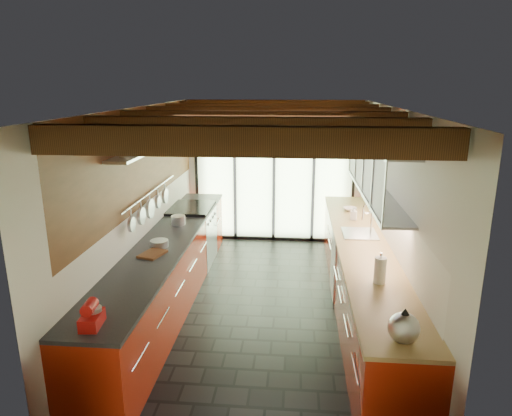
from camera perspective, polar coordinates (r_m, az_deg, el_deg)
name	(u,v)px	position (r m, az deg, el deg)	size (l,w,h in m)	color
ground	(263,306)	(6.26, 0.87, -12.13)	(5.50, 5.50, 0.00)	black
room_shell	(263,186)	(5.68, 0.94, 2.83)	(5.50, 5.50, 5.50)	silver
ceiling_beams	(266,117)	(5.94, 1.24, 11.26)	(3.14, 5.06, 4.90)	#593316
glass_door	(274,153)	(8.33, 2.29, 6.88)	(2.95, 0.10, 2.90)	#C6EAAD
left_counter	(168,271)	(6.27, -10.92, -7.70)	(0.68, 5.00, 0.92)	#A4210B
range_stove	(192,235)	(7.58, -7.98, -3.39)	(0.66, 0.90, 0.97)	silver
right_counter	(361,278)	(6.11, 13.03, -8.46)	(0.68, 5.00, 0.92)	#A4210B
sink_assembly	(361,231)	(6.30, 12.95, -2.84)	(0.45, 0.52, 0.43)	silver
upper_cabinets_right	(377,167)	(6.02, 14.93, 4.92)	(0.34, 3.00, 3.00)	silver
left_wall_fixtures	(152,166)	(6.10, -12.86, 5.15)	(0.28, 2.60, 0.96)	silver
stand_mixer	(92,316)	(4.14, -19.82, -12.54)	(0.18, 0.28, 0.24)	red
pot_large	(178,220)	(6.65, -9.69, -1.50)	(0.20, 0.20, 0.13)	silver
pot_small	(159,244)	(5.80, -11.99, -4.37)	(0.22, 0.22, 0.09)	silver
cutting_board	(153,254)	(5.56, -12.81, -5.63)	(0.23, 0.32, 0.03)	brown
kettle	(404,326)	(3.86, 18.01, -13.86)	(0.26, 0.31, 0.29)	silver
paper_towel	(380,271)	(4.81, 15.25, -7.55)	(0.15, 0.15, 0.33)	white
soap_bottle	(354,213)	(6.91, 12.12, -0.65)	(0.09, 0.09, 0.20)	silver
bowl	(350,209)	(7.41, 11.64, -0.13)	(0.21, 0.21, 0.05)	silver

